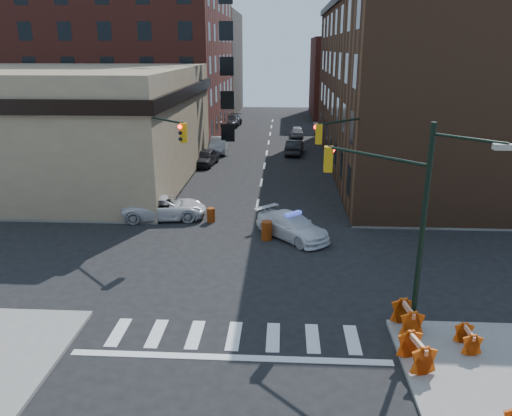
# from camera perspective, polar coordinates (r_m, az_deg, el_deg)

# --- Properties ---
(ground) EXTENTS (140.00, 140.00, 0.00)m
(ground) POSITION_cam_1_polar(r_m,az_deg,el_deg) (25.70, -1.03, -6.31)
(ground) COLOR black
(ground) RESTS_ON ground
(sidewalk_nw) EXTENTS (34.00, 54.50, 0.15)m
(sidewalk_nw) POSITION_cam_1_polar(r_m,az_deg,el_deg) (62.24, -20.44, 7.10)
(sidewalk_nw) COLOR gray
(sidewalk_nw) RESTS_ON ground
(sidewalk_ne) EXTENTS (34.00, 54.50, 0.15)m
(sidewalk_ne) POSITION_cam_1_polar(r_m,az_deg,el_deg) (60.90, 23.74, 6.50)
(sidewalk_ne) COLOR gray
(sidewalk_ne) RESTS_ON ground
(bank_building) EXTENTS (22.00, 22.00, 9.00)m
(bank_building) POSITION_cam_1_polar(r_m,az_deg,el_deg) (44.49, -22.04, 8.81)
(bank_building) COLOR #958661
(bank_building) RESTS_ON ground
(apartment_block) EXTENTS (25.00, 25.00, 24.00)m
(apartment_block) POSITION_cam_1_polar(r_m,az_deg,el_deg) (66.56, -15.32, 18.56)
(apartment_block) COLOR #5B251C
(apartment_block) RESTS_ON ground
(commercial_row_ne) EXTENTS (14.00, 34.00, 14.00)m
(commercial_row_ne) POSITION_cam_1_polar(r_m,az_deg,el_deg) (47.35, 17.38, 12.83)
(commercial_row_ne) COLOR #513220
(commercial_row_ne) RESTS_ON ground
(filler_nw) EXTENTS (20.00, 18.00, 16.00)m
(filler_nw) POSITION_cam_1_polar(r_m,az_deg,el_deg) (87.24, -8.87, 16.03)
(filler_nw) COLOR #50463B
(filler_nw) RESTS_ON ground
(filler_ne) EXTENTS (16.00, 16.00, 12.00)m
(filler_ne) POSITION_cam_1_polar(r_m,az_deg,el_deg) (82.41, 12.15, 14.36)
(filler_ne) COLOR #5B251C
(filler_ne) RESTS_ON ground
(signal_pole_se) EXTENTS (5.40, 5.27, 8.00)m
(signal_pole_se) POSITION_cam_1_polar(r_m,az_deg,el_deg) (19.28, 15.82, -0.69)
(signal_pole_se) COLOR black
(signal_pole_se) RESTS_ON sidewalk_se
(signal_pole_nw) EXTENTS (3.58, 3.67, 8.00)m
(signal_pole_nw) POSITION_cam_1_polar(r_m,az_deg,el_deg) (30.34, -11.46, 5.76)
(signal_pole_nw) COLOR black
(signal_pole_nw) RESTS_ON sidewalk_nw
(signal_pole_ne) EXTENTS (3.67, 3.58, 8.00)m
(signal_pole_ne) POSITION_cam_1_polar(r_m,az_deg,el_deg) (29.66, 11.07, 5.51)
(signal_pole_ne) COLOR black
(signal_pole_ne) RESTS_ON sidewalk_ne
(tree_ne_near) EXTENTS (3.00, 3.00, 4.85)m
(tree_ne_near) POSITION_cam_1_polar(r_m,az_deg,el_deg) (50.20, 9.89, 9.57)
(tree_ne_near) COLOR black
(tree_ne_near) RESTS_ON sidewalk_ne
(tree_ne_far) EXTENTS (3.00, 3.00, 4.85)m
(tree_ne_far) POSITION_cam_1_polar(r_m,az_deg,el_deg) (58.08, 9.03, 10.71)
(tree_ne_far) COLOR black
(tree_ne_far) RESTS_ON sidewalk_ne
(police_car) EXTENTS (4.81, 4.97, 1.43)m
(police_car) POSITION_cam_1_polar(r_m,az_deg,el_deg) (28.81, 4.16, -2.08)
(police_car) COLOR white
(police_car) RESTS_ON ground
(pickup) EXTENTS (5.63, 3.22, 1.48)m
(pickup) POSITION_cam_1_polar(r_m,az_deg,el_deg) (32.52, -10.40, 0.07)
(pickup) COLOR silver
(pickup) RESTS_ON ground
(parked_car_wnear) EXTENTS (2.34, 4.61, 1.50)m
(parked_car_wnear) POSITION_cam_1_polar(r_m,az_deg,el_deg) (46.96, -5.78, 5.78)
(parked_car_wnear) COLOR black
(parked_car_wnear) RESTS_ON ground
(parked_car_wfar) EXTENTS (1.85, 4.84, 1.57)m
(parked_car_wfar) POSITION_cam_1_polar(r_m,az_deg,el_deg) (52.72, -4.33, 7.19)
(parked_car_wfar) COLOR #9C9FA4
(parked_car_wfar) RESTS_ON ground
(parked_car_wdeep) EXTENTS (2.59, 5.54, 1.57)m
(parked_car_wdeep) POSITION_cam_1_polar(r_m,az_deg,el_deg) (70.55, -2.75, 9.93)
(parked_car_wdeep) COLOR black
(parked_car_wdeep) RESTS_ON ground
(parked_car_enear) EXTENTS (2.08, 4.68, 1.49)m
(parked_car_enear) POSITION_cam_1_polar(r_m,az_deg,el_deg) (51.84, 4.42, 6.96)
(parked_car_enear) COLOR black
(parked_car_enear) RESTS_ON ground
(parked_car_efar) EXTENTS (1.64, 4.03, 1.37)m
(parked_car_efar) POSITION_cam_1_polar(r_m,az_deg,el_deg) (62.13, 4.70, 8.71)
(parked_car_efar) COLOR #919399
(parked_car_efar) RESTS_ON ground
(pedestrian_a) EXTENTS (0.79, 0.70, 1.81)m
(pedestrian_a) POSITION_cam_1_polar(r_m,az_deg,el_deg) (33.44, -11.63, 1.05)
(pedestrian_a) COLOR black
(pedestrian_a) RESTS_ON sidewalk_nw
(pedestrian_b) EXTENTS (1.08, 0.92, 1.95)m
(pedestrian_b) POSITION_cam_1_polar(r_m,az_deg,el_deg) (33.29, -19.02, 0.48)
(pedestrian_b) COLOR black
(pedestrian_b) RESTS_ON sidewalk_nw
(pedestrian_c) EXTENTS (1.14, 1.20, 2.00)m
(pedestrian_c) POSITION_cam_1_polar(r_m,az_deg,el_deg) (34.33, -19.69, 0.96)
(pedestrian_c) COLOR #1E252D
(pedestrian_c) RESTS_ON sidewalk_nw
(barrel_road) EXTENTS (0.70, 0.70, 1.09)m
(barrel_road) POSITION_cam_1_polar(r_m,az_deg,el_deg) (28.53, 1.24, -2.60)
(barrel_road) COLOR #E6600A
(barrel_road) RESTS_ON ground
(barrel_bank) EXTENTS (0.56, 0.56, 0.90)m
(barrel_bank) POSITION_cam_1_polar(r_m,az_deg,el_deg) (31.57, -5.17, -0.80)
(barrel_bank) COLOR #EB5C0B
(barrel_bank) RESTS_ON ground
(barricade_se_a) EXTENTS (0.85, 1.44, 1.03)m
(barricade_se_a) POSITION_cam_1_polar(r_m,az_deg,el_deg) (20.37, 16.88, -11.94)
(barricade_se_a) COLOR red
(barricade_se_a) RESTS_ON sidewalk_se
(barricade_se_b) EXTENTS (0.57, 1.08, 0.80)m
(barricade_se_b) POSITION_cam_1_polar(r_m,az_deg,el_deg) (20.00, 23.04, -13.64)
(barricade_se_b) COLOR #D7560A
(barricade_se_b) RESTS_ON sidewalk_se
(barricade_se_c) EXTENTS (0.97, 1.46, 1.01)m
(barricade_se_c) POSITION_cam_1_polar(r_m,az_deg,el_deg) (18.44, 17.85, -15.47)
(barricade_se_c) COLOR orange
(barricade_se_c) RESTS_ON sidewalk_se
(barricade_nw_a) EXTENTS (1.17, 0.75, 0.81)m
(barricade_nw_a) POSITION_cam_1_polar(r_m,az_deg,el_deg) (32.71, -12.13, -0.28)
(barricade_nw_a) COLOR #E1420A
(barricade_nw_a) RESTS_ON sidewalk_nw
(barricade_nw_b) EXTENTS (1.21, 0.66, 0.88)m
(barricade_nw_b) POSITION_cam_1_polar(r_m,az_deg,el_deg) (34.01, -19.66, -0.18)
(barricade_nw_b) COLOR #EC4F0B
(barricade_nw_b) RESTS_ON sidewalk_nw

